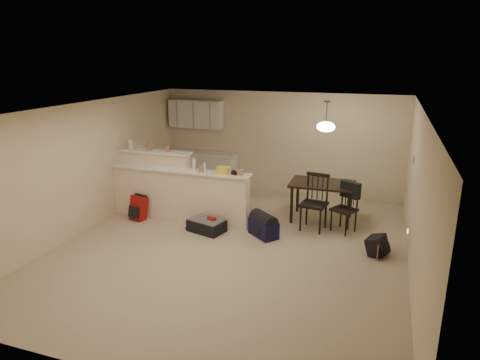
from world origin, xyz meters
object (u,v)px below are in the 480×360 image
at_px(dining_chair_near, 314,203).
at_px(red_backpack, 139,208).
at_px(black_daypack, 377,246).
at_px(dining_table, 322,187).
at_px(navy_duffel, 263,228).
at_px(suitcase, 207,226).
at_px(dining_chair_far, 344,208).
at_px(pendant_lamp, 326,126).

bearing_deg(dining_chair_near, red_backpack, -161.85).
bearing_deg(black_daypack, dining_table, 60.16).
relative_size(red_backpack, navy_duffel, 0.84).
bearing_deg(dining_table, dining_chair_near, -98.54).
distance_m(dining_table, navy_duffel, 1.61).
bearing_deg(black_daypack, suitcase, 108.99).
distance_m(dining_chair_near, red_backpack, 3.65).
bearing_deg(dining_table, dining_chair_far, -44.44).
relative_size(pendant_lamp, red_backpack, 1.24).
relative_size(pendant_lamp, dining_chair_near, 0.55).
xyz_separation_m(suitcase, black_daypack, (3.21, 0.02, 0.05)).
relative_size(pendant_lamp, navy_duffel, 1.04).
bearing_deg(pendant_lamp, dining_chair_far, -43.33).
bearing_deg(dining_chair_near, dining_table, 90.60).
distance_m(suitcase, red_backpack, 1.63).
height_order(dining_chair_near, navy_duffel, dining_chair_near).
xyz_separation_m(suitcase, navy_duffel, (1.12, 0.14, 0.05)).
bearing_deg(red_backpack, dining_chair_far, 24.82).
distance_m(dining_chair_far, suitcase, 2.71).
distance_m(pendant_lamp, red_backpack, 4.22).
bearing_deg(dining_table, suitcase, -147.61).
height_order(dining_table, dining_chair_far, dining_chair_far).
height_order(pendant_lamp, suitcase, pendant_lamp).
xyz_separation_m(dining_chair_far, suitcase, (-2.54, -0.87, -0.37)).
height_order(dining_chair_far, red_backpack, dining_chair_far).
bearing_deg(pendant_lamp, suitcase, -146.51).
distance_m(pendant_lamp, black_daypack, 2.54).
distance_m(dining_table, black_daypack, 1.86).
relative_size(dining_chair_near, suitcase, 1.63).
xyz_separation_m(pendant_lamp, navy_duffel, (-0.91, -1.20, -1.83)).
relative_size(suitcase, red_backpack, 1.37).
relative_size(dining_chair_far, red_backpack, 1.93).
bearing_deg(navy_duffel, red_backpack, -140.33).
bearing_deg(dining_chair_far, red_backpack, -141.79).
distance_m(pendant_lamp, suitcase, 3.08).
bearing_deg(suitcase, pendant_lamp, 48.82).
bearing_deg(black_daypack, pendant_lamp, 60.16).
bearing_deg(dining_chair_near, black_daypack, -23.36).
height_order(dining_chair_near, black_daypack, dining_chair_near).
distance_m(dining_table, dining_chair_near, 0.59).
relative_size(navy_duffel, black_daypack, 1.59).
xyz_separation_m(dining_chair_far, black_daypack, (0.67, -0.85, -0.32)).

